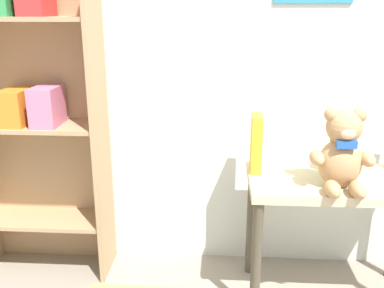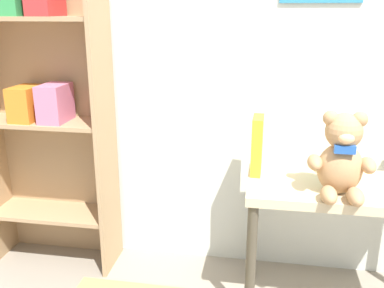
% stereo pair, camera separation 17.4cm
% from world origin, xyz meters
% --- Properties ---
extents(bookshelf_side, '(0.59, 0.24, 1.39)m').
position_xyz_m(bookshelf_side, '(-0.99, 1.39, 0.78)').
color(bookshelf_side, tan).
rests_on(bookshelf_side, ground_plane).
extents(display_table, '(0.70, 0.36, 0.54)m').
position_xyz_m(display_table, '(0.28, 1.22, 0.45)').
color(display_table, beige).
rests_on(display_table, ground_plane).
extents(teddy_bear, '(0.23, 0.21, 0.31)m').
position_xyz_m(teddy_bear, '(0.26, 1.13, 0.68)').
color(teddy_bear, tan).
rests_on(teddy_bear, display_table).
extents(book_standing_yellow, '(0.04, 0.13, 0.24)m').
position_xyz_m(book_standing_yellow, '(-0.04, 1.30, 0.65)').
color(book_standing_yellow, gold).
rests_on(book_standing_yellow, display_table).
extents(book_standing_green, '(0.02, 0.11, 0.19)m').
position_xyz_m(book_standing_green, '(0.28, 1.30, 0.63)').
color(book_standing_green, '#33934C').
rests_on(book_standing_green, display_table).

